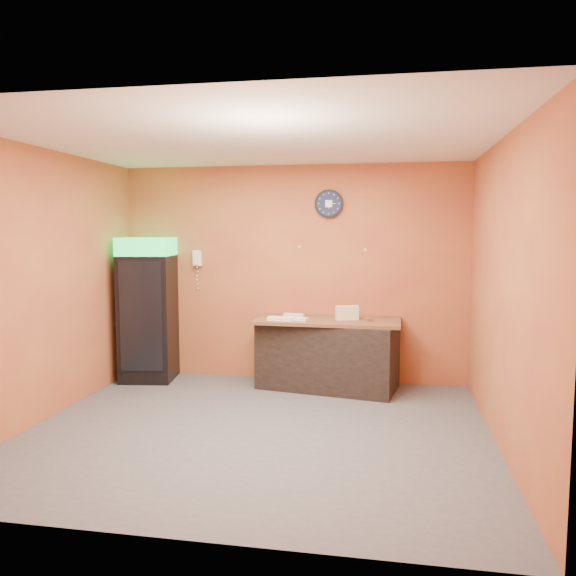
# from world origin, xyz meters

# --- Properties ---
(floor) EXTENTS (4.50, 4.50, 0.00)m
(floor) POSITION_xyz_m (0.00, 0.00, 0.00)
(floor) COLOR #47474C
(floor) RESTS_ON ground
(back_wall) EXTENTS (4.50, 0.02, 2.80)m
(back_wall) POSITION_xyz_m (0.00, 2.00, 1.40)
(back_wall) COLOR #B26C32
(back_wall) RESTS_ON floor
(left_wall) EXTENTS (0.02, 4.00, 2.80)m
(left_wall) POSITION_xyz_m (-2.25, 0.00, 1.40)
(left_wall) COLOR #B26C32
(left_wall) RESTS_ON floor
(right_wall) EXTENTS (0.02, 4.00, 2.80)m
(right_wall) POSITION_xyz_m (2.25, 0.00, 1.40)
(right_wall) COLOR #B26C32
(right_wall) RESTS_ON floor
(ceiling) EXTENTS (4.50, 4.00, 0.02)m
(ceiling) POSITION_xyz_m (0.00, 0.00, 2.80)
(ceiling) COLOR white
(ceiling) RESTS_ON back_wall
(beverage_cooler) EXTENTS (0.74, 0.74, 1.87)m
(beverage_cooler) POSITION_xyz_m (-1.86, 1.61, 0.91)
(beverage_cooler) COLOR black
(beverage_cooler) RESTS_ON floor
(prep_counter) EXTENTS (1.77, 1.02, 0.83)m
(prep_counter) POSITION_xyz_m (0.52, 1.63, 0.42)
(prep_counter) COLOR black
(prep_counter) RESTS_ON floor
(wall_clock) EXTENTS (0.36, 0.06, 0.36)m
(wall_clock) POSITION_xyz_m (0.48, 1.97, 2.30)
(wall_clock) COLOR black
(wall_clock) RESTS_ON back_wall
(wall_phone) EXTENTS (0.11, 0.10, 0.21)m
(wall_phone) POSITION_xyz_m (-1.27, 1.95, 1.59)
(wall_phone) COLOR white
(wall_phone) RESTS_ON back_wall
(butcher_paper) EXTENTS (1.79, 0.87, 0.04)m
(butcher_paper) POSITION_xyz_m (0.52, 1.63, 0.85)
(butcher_paper) COLOR brown
(butcher_paper) RESTS_ON prep_counter
(sub_roll_stack) EXTENTS (0.29, 0.18, 0.17)m
(sub_roll_stack) POSITION_xyz_m (0.76, 1.59, 0.96)
(sub_roll_stack) COLOR #F1E7BB
(sub_roll_stack) RESTS_ON butcher_paper
(wrapped_sandwich_left) EXTENTS (0.31, 0.13, 0.04)m
(wrapped_sandwich_left) POSITION_xyz_m (-0.04, 1.40, 0.90)
(wrapped_sandwich_left) COLOR white
(wrapped_sandwich_left) RESTS_ON butcher_paper
(wrapped_sandwich_mid) EXTENTS (0.28, 0.17, 0.04)m
(wrapped_sandwich_mid) POSITION_xyz_m (0.16, 1.43, 0.89)
(wrapped_sandwich_mid) COLOR white
(wrapped_sandwich_mid) RESTS_ON butcher_paper
(wrapped_sandwich_right) EXTENTS (0.28, 0.15, 0.04)m
(wrapped_sandwich_right) POSITION_xyz_m (0.08, 1.73, 0.89)
(wrapped_sandwich_right) COLOR white
(wrapped_sandwich_right) RESTS_ON butcher_paper
(kitchen_tool) EXTENTS (0.05, 0.05, 0.05)m
(kitchen_tool) POSITION_xyz_m (0.21, 1.73, 0.90)
(kitchen_tool) COLOR silver
(kitchen_tool) RESTS_ON butcher_paper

